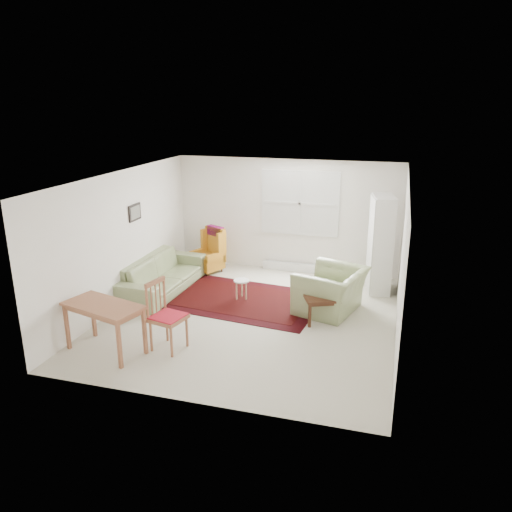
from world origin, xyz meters
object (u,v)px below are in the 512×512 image
(armchair, at_px, (331,286))
(coffee_table, at_px, (320,308))
(cabinet, at_px, (381,244))
(sofa, at_px, (162,268))
(wingback_chair, at_px, (207,250))
(desk, at_px, (105,328))
(desk_chair, at_px, (168,316))
(stool, at_px, (242,289))

(armchair, xyz_separation_m, coffee_table, (-0.11, -0.47, -0.24))
(armchair, height_order, cabinet, cabinet)
(sofa, bearing_deg, coffee_table, -97.07)
(cabinet, bearing_deg, wingback_chair, 168.19)
(cabinet, bearing_deg, coffee_table, -127.16)
(coffee_table, relative_size, cabinet, 0.30)
(desk, xyz_separation_m, desk_chair, (0.90, 0.34, 0.16))
(sofa, distance_m, cabinet, 4.41)
(desk_chair, bearing_deg, wingback_chair, 24.37)
(armchair, bearing_deg, sofa, -75.49)
(sofa, distance_m, stool, 1.71)
(armchair, distance_m, coffee_table, 0.54)
(stool, bearing_deg, coffee_table, -18.69)
(wingback_chair, xyz_separation_m, desk_chair, (0.75, -3.55, 0.04))
(coffee_table, relative_size, desk_chair, 0.53)
(coffee_table, relative_size, desk, 0.47)
(desk_chair, bearing_deg, cabinet, -28.29)
(sofa, relative_size, stool, 5.91)
(coffee_table, xyz_separation_m, desk_chair, (-2.09, -1.68, 0.31))
(desk, bearing_deg, armchair, 38.84)
(armchair, relative_size, cabinet, 0.63)
(armchair, relative_size, wingback_chair, 1.21)
(desk, bearing_deg, wingback_chair, 87.80)
(stool, xyz_separation_m, desk_chair, (-0.47, -2.23, 0.35))
(coffee_table, xyz_separation_m, stool, (-1.62, 0.55, -0.04))
(armchair, height_order, desk, armchair)
(armchair, bearing_deg, desk, -35.43)
(sofa, distance_m, desk_chair, 2.54)
(coffee_table, height_order, cabinet, cabinet)
(coffee_table, height_order, desk_chair, desk_chair)
(sofa, bearing_deg, desk, -170.66)
(wingback_chair, bearing_deg, sofa, -84.42)
(stool, bearing_deg, desk, -117.93)
(wingback_chair, bearing_deg, stool, -22.25)
(stool, bearing_deg, armchair, -2.61)
(desk_chair, bearing_deg, desk, 123.19)
(sofa, xyz_separation_m, cabinet, (4.20, 1.23, 0.49))
(coffee_table, bearing_deg, desk_chair, -141.12)
(sofa, relative_size, desk_chair, 2.15)
(wingback_chair, bearing_deg, armchair, -0.26)
(sofa, distance_m, coffee_table, 3.36)
(wingback_chair, bearing_deg, desk, -67.11)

